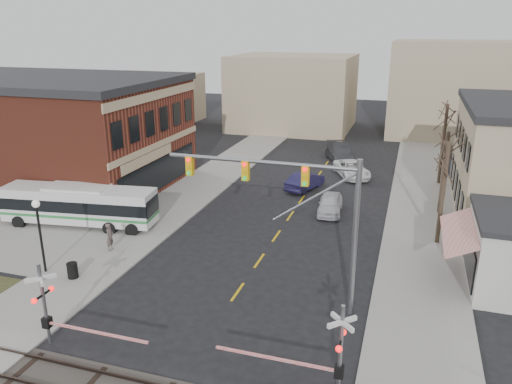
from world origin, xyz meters
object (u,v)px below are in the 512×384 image
car_c (352,169)px  rr_crossing_east (329,350)px  traffic_signal_mast (301,201)px  car_b (305,181)px  trash_bin (73,270)px  pedestrian_far (120,218)px  rr_crossing_west (53,307)px  street_lamp (38,221)px  pedestrian_near (110,237)px  car_a (330,204)px  car_d (341,153)px  transit_bus (79,205)px

car_c → rr_crossing_east: bearing=-109.2°
traffic_signal_mast → car_b: (-3.75, 19.06, -4.97)m
rr_crossing_east → trash_bin: size_ratio=6.25×
traffic_signal_mast → pedestrian_far: 16.12m
car_c → car_b: bearing=-148.2°
rr_crossing_west → street_lamp: street_lamp is taller
car_b → pedestrian_near: 18.78m
rr_crossing_east → pedestrian_far: rr_crossing_east is taller
street_lamp → car_a: 20.76m
street_lamp → pedestrian_near: bearing=61.6°
car_a → car_d: bearing=90.8°
rr_crossing_east → pedestrian_near: size_ratio=3.08×
street_lamp → pedestrian_far: bearing=84.7°
rr_crossing_east → car_d: rr_crossing_east is taller
pedestrian_far → trash_bin: bearing=-105.1°
rr_crossing_east → car_b: (-6.34, 25.13, -1.21)m
rr_crossing_west → street_lamp: size_ratio=1.27×
car_b → car_a: bearing=138.5°
traffic_signal_mast → car_a: traffic_signal_mast is taller
trash_bin → pedestrian_near: size_ratio=0.49×
car_a → car_c: bearing=83.4°
car_a → pedestrian_near: pedestrian_near is taller
transit_bus → pedestrian_far: 3.27m
car_b → traffic_signal_mast: bearing=118.8°
car_c → trash_bin: bearing=-140.8°
car_a → pedestrian_near: (-12.21, -11.22, 0.29)m
traffic_signal_mast → pedestrian_far: size_ratio=5.81×
transit_bus → car_a: 18.61m
car_a → rr_crossing_west: bearing=-118.3°
street_lamp → pedestrian_far: size_ratio=2.64×
trash_bin → car_d: car_d is taller
car_c → pedestrian_far: pedestrian_far is taller
street_lamp → car_d: street_lamp is taller
rr_crossing_west → car_a: rr_crossing_west is taller
transit_bus → car_a: size_ratio=2.60×
rr_crossing_east → car_d: 36.26m
car_c → transit_bus: bearing=-157.5°
pedestrian_near → rr_crossing_west: bearing=-166.4°
rr_crossing_west → rr_crossing_east: same height
rr_crossing_west → pedestrian_far: rr_crossing_west is taller
car_b → car_d: bearing=-80.6°
car_d → pedestrian_near: bearing=-132.7°
rr_crossing_west → transit_bus: bearing=122.0°
traffic_signal_mast → car_d: bearing=94.2°
transit_bus → car_c: (17.09, 18.45, -0.88)m
trash_bin → car_b: (9.07, 20.28, 0.19)m
street_lamp → pedestrian_far: street_lamp is taller
car_d → street_lamp: bearing=-133.6°
traffic_signal_mast → trash_bin: 13.88m
car_a → car_b: car_b is taller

